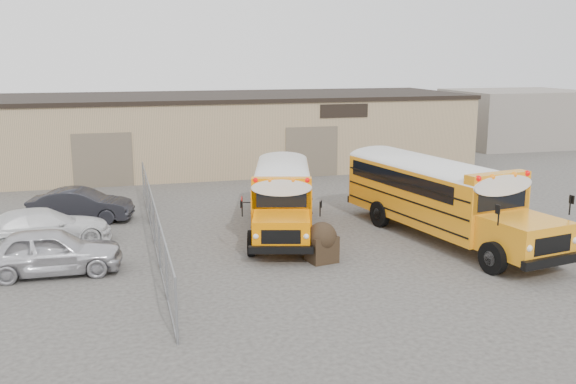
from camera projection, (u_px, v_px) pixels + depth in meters
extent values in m
plane|color=#3C3937|center=(328.00, 255.00, 23.37)|extent=(120.00, 120.00, 0.00)
cube|color=#887554|center=(231.00, 132.00, 41.78)|extent=(30.00, 10.00, 4.50)
cube|color=black|center=(230.00, 96.00, 41.30)|extent=(30.20, 10.20, 0.25)
cube|color=black|center=(344.00, 111.00, 38.22)|extent=(3.00, 0.08, 0.80)
cube|color=brown|center=(103.00, 160.00, 35.17)|extent=(3.20, 0.08, 3.00)
cube|color=brown|center=(312.00, 152.00, 38.22)|extent=(3.20, 0.08, 3.00)
cylinder|color=gray|center=(176.00, 311.00, 15.99)|extent=(0.07, 0.07, 1.80)
cylinder|color=gray|center=(167.00, 273.00, 18.83)|extent=(0.07, 0.07, 1.80)
cylinder|color=gray|center=(160.00, 244.00, 21.66)|extent=(0.07, 0.07, 1.80)
cylinder|color=gray|center=(154.00, 222.00, 24.49)|extent=(0.07, 0.07, 1.80)
cylinder|color=gray|center=(150.00, 205.00, 27.32)|extent=(0.07, 0.07, 1.80)
cylinder|color=gray|center=(146.00, 191.00, 30.16)|extent=(0.07, 0.07, 1.80)
cylinder|color=gray|center=(143.00, 179.00, 32.99)|extent=(0.07, 0.07, 1.80)
cylinder|color=gray|center=(153.00, 200.00, 24.31)|extent=(0.05, 18.00, 0.05)
cylinder|color=gray|center=(155.00, 244.00, 24.67)|extent=(0.05, 18.00, 0.05)
cube|color=gray|center=(154.00, 222.00, 24.49)|extent=(0.02, 18.00, 1.70)
cube|color=gray|center=(516.00, 118.00, 51.67)|extent=(10.00, 8.00, 4.40)
cube|color=orange|center=(283.00, 170.00, 32.72)|extent=(4.01, 7.31, 1.88)
cube|color=orange|center=(282.00, 197.00, 28.42)|extent=(2.47, 2.47, 1.05)
cube|color=black|center=(283.00, 172.00, 29.23)|extent=(1.83, 0.54, 0.69)
cube|color=silver|center=(283.00, 149.00, 32.49)|extent=(4.03, 7.38, 0.37)
cube|color=orange|center=(283.00, 159.00, 29.31)|extent=(2.28, 1.02, 0.33)
sphere|color=#E50705|center=(261.00, 157.00, 29.08)|extent=(0.18, 0.18, 0.18)
sphere|color=#E50705|center=(304.00, 157.00, 29.08)|extent=(0.18, 0.18, 0.18)
sphere|color=orange|center=(273.00, 157.00, 29.08)|extent=(0.18, 0.18, 0.18)
sphere|color=orange|center=(292.00, 157.00, 29.08)|extent=(0.18, 0.18, 0.18)
cube|color=black|center=(282.00, 212.00, 27.45)|extent=(2.22, 0.78, 0.26)
cube|color=black|center=(284.00, 173.00, 36.35)|extent=(2.21, 0.76, 0.26)
cube|color=black|center=(283.00, 171.00, 32.73)|extent=(4.01, 7.19, 0.05)
cube|color=black|center=(283.00, 159.00, 32.88)|extent=(3.75, 6.26, 0.57)
cylinder|color=black|center=(258.00, 208.00, 28.63)|extent=(0.49, 0.99, 0.95)
cylinder|color=black|center=(307.00, 208.00, 28.63)|extent=(0.49, 0.99, 0.95)
cylinder|color=black|center=(263.00, 183.00, 34.28)|extent=(0.49, 0.99, 0.95)
cylinder|color=black|center=(304.00, 183.00, 34.28)|extent=(0.49, 0.99, 0.95)
cylinder|color=#BF0505|center=(250.00, 176.00, 30.37)|extent=(0.16, 0.50, 0.51)
cube|color=orange|center=(348.00, 169.00, 31.71)|extent=(4.11, 8.44, 2.18)
cube|color=orange|center=(411.00, 199.00, 27.22)|extent=(2.73, 2.73, 1.22)
cube|color=black|center=(396.00, 169.00, 28.04)|extent=(2.16, 0.47, 0.80)
cube|color=silver|center=(348.00, 144.00, 31.45)|extent=(4.12, 8.52, 0.43)
cube|color=orange|center=(393.00, 154.00, 28.12)|extent=(2.66, 1.00, 0.38)
sphere|color=#E50705|center=(375.00, 153.00, 27.40)|extent=(0.21, 0.21, 0.21)
sphere|color=#E50705|center=(417.00, 150.00, 28.35)|extent=(0.21, 0.21, 0.21)
sphere|color=orange|center=(387.00, 152.00, 27.66)|extent=(0.21, 0.21, 0.21)
sphere|color=orange|center=(406.00, 151.00, 28.09)|extent=(0.21, 0.21, 0.21)
cube|color=black|center=(429.00, 217.00, 26.21)|extent=(2.60, 0.71, 0.30)
cube|color=black|center=(309.00, 174.00, 35.53)|extent=(2.60, 0.69, 0.30)
cube|color=black|center=(348.00, 170.00, 31.73)|extent=(4.12, 8.29, 0.06)
cube|color=black|center=(345.00, 156.00, 31.86)|extent=(3.90, 7.19, 0.66)
cylinder|color=black|center=(384.00, 216.00, 26.91)|extent=(0.50, 1.14, 1.11)
cylinder|color=black|center=(432.00, 209.00, 27.99)|extent=(0.50, 1.14, 1.11)
cylinder|color=black|center=(310.00, 187.00, 32.83)|extent=(0.50, 1.14, 1.11)
cylinder|color=black|center=(352.00, 182.00, 33.90)|extent=(0.50, 1.14, 1.11)
cube|color=black|center=(322.00, 248.00, 22.60)|extent=(1.11, 1.04, 0.96)
sphere|color=black|center=(322.00, 237.00, 22.51)|extent=(1.05, 1.05, 1.05)
imported|color=silver|center=(50.00, 251.00, 21.25)|extent=(4.67, 1.96, 1.58)
imported|color=silver|center=(44.00, 228.00, 24.40)|extent=(5.30, 2.98, 1.45)
imported|color=black|center=(81.00, 205.00, 28.06)|extent=(4.62, 2.43, 1.45)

